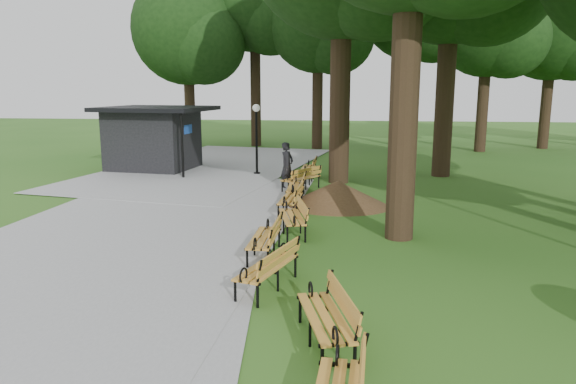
# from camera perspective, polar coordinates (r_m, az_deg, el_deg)

# --- Properties ---
(ground) EXTENTS (100.00, 100.00, 0.00)m
(ground) POSITION_cam_1_polar(r_m,az_deg,el_deg) (11.15, -2.26, -8.40)
(ground) COLOR #2B5C1A
(ground) RESTS_ON ground
(path) EXTENTS (12.00, 38.00, 0.06)m
(path) POSITION_cam_1_polar(r_m,az_deg,el_deg) (14.99, -15.76, -3.56)
(path) COLOR #9A9A9C
(path) RESTS_ON ground
(person) EXTENTS (0.66, 0.75, 1.72)m
(person) POSITION_cam_1_polar(r_m,az_deg,el_deg) (19.84, -0.10, 2.87)
(person) COLOR black
(person) RESTS_ON ground
(kiosk) EXTENTS (5.06, 4.55, 2.86)m
(kiosk) POSITION_cam_1_polar(r_m,az_deg,el_deg) (25.12, -14.25, 5.59)
(kiosk) COLOR black
(kiosk) RESTS_ON ground
(lamp_post) EXTENTS (0.32, 0.32, 3.02)m
(lamp_post) POSITION_cam_1_polar(r_m,az_deg,el_deg) (22.84, -3.40, 7.28)
(lamp_post) COLOR black
(lamp_post) RESTS_ON ground
(dirt_mound) EXTENTS (2.81, 2.81, 0.82)m
(dirt_mound) POSITION_cam_1_polar(r_m,az_deg,el_deg) (16.97, 5.32, -0.16)
(dirt_mound) COLOR #47301C
(dirt_mound) RESTS_ON ground
(bench_1) EXTENTS (1.12, 2.00, 0.88)m
(bench_1) POSITION_cam_1_polar(r_m,az_deg,el_deg) (7.98, 3.98, -13.25)
(bench_1) COLOR #CA882E
(bench_1) RESTS_ON ground
(bench_2) EXTENTS (1.18, 2.00, 0.88)m
(bench_2) POSITION_cam_1_polar(r_m,az_deg,el_deg) (10.02, -2.25, -8.04)
(bench_2) COLOR #CA882E
(bench_2) RESTS_ON ground
(bench_3) EXTENTS (0.66, 1.91, 0.88)m
(bench_3) POSITION_cam_1_polar(r_m,az_deg,el_deg) (11.85, -2.58, -4.97)
(bench_3) COLOR #CA882E
(bench_3) RESTS_ON ground
(bench_4) EXTENTS (1.07, 2.00, 0.88)m
(bench_4) POSITION_cam_1_polar(r_m,az_deg,el_deg) (13.72, 0.44, -2.72)
(bench_4) COLOR #CA882E
(bench_4) RESTS_ON ground
(bench_5) EXTENTS (0.73, 1.93, 0.88)m
(bench_5) POSITION_cam_1_polar(r_m,az_deg,el_deg) (15.95, 0.27, -0.73)
(bench_5) COLOR #CA882E
(bench_5) RESTS_ON ground
(bench_6) EXTENTS (0.70, 1.92, 0.88)m
(bench_6) POSITION_cam_1_polar(r_m,az_deg,el_deg) (17.82, 0.84, 0.53)
(bench_6) COLOR #CA882E
(bench_6) RESTS_ON ground
(bench_7) EXTENTS (1.55, 1.95, 0.88)m
(bench_7) POSITION_cam_1_polar(r_m,az_deg,el_deg) (19.51, 1.39, 1.47)
(bench_7) COLOR #CA882E
(bench_7) RESTS_ON ground
(bench_8) EXTENTS (0.66, 1.91, 0.88)m
(bench_8) POSITION_cam_1_polar(r_m,az_deg,el_deg) (21.92, 2.16, 2.54)
(bench_8) COLOR #CA882E
(bench_8) RESTS_ON ground
(tree_backdrop) EXTENTS (36.19, 9.25, 16.24)m
(tree_backdrop) POSITION_cam_1_polar(r_m,az_deg,el_deg) (34.16, 15.48, 18.19)
(tree_backdrop) COLOR black
(tree_backdrop) RESTS_ON ground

